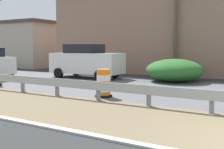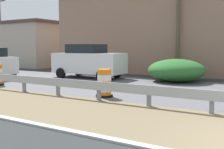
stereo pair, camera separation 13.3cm
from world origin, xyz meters
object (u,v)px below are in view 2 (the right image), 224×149
(traffic_barrel_close, at_px, (104,84))
(utility_pole_mid, at_px, (0,30))
(car_trailing_near_lane, at_px, (88,61))
(utility_pole_near, at_px, (178,12))

(traffic_barrel_close, bearing_deg, utility_pole_mid, 63.70)
(car_trailing_near_lane, distance_m, utility_pole_near, 6.59)
(car_trailing_near_lane, height_order, utility_pole_mid, utility_pole_mid)
(utility_pole_mid, bearing_deg, car_trailing_near_lane, -105.69)
(car_trailing_near_lane, xyz_separation_m, utility_pole_near, (3.34, -4.74, 3.13))
(traffic_barrel_close, relative_size, car_trailing_near_lane, 0.23)
(car_trailing_near_lane, xyz_separation_m, utility_pole_mid, (3.94, 14.02, 2.62))
(traffic_barrel_close, bearing_deg, car_trailing_near_lane, 41.47)
(utility_pole_mid, bearing_deg, traffic_barrel_close, -116.30)
(traffic_barrel_close, xyz_separation_m, utility_pole_near, (8.65, -0.05, 3.71))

